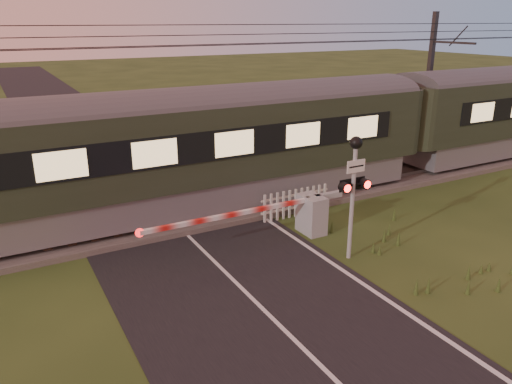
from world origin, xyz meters
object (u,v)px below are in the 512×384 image
crossing_signal (354,176)px  catenary_mast (430,82)px  boom_gate (305,214)px  picket_fence (296,203)px  train (399,123)px

crossing_signal → catenary_mast: catenary_mast is taller
boom_gate → catenary_mast: catenary_mast is taller
picket_fence → train: bearing=17.0°
train → boom_gate: (-6.75, -3.23, -1.58)m
crossing_signal → picket_fence: 3.80m
picket_fence → catenary_mast: 11.34m
train → boom_gate: size_ratio=6.43×
picket_fence → catenary_mast: bearing=22.1°
boom_gate → picket_fence: bearing=67.9°
picket_fence → catenary_mast: (10.14, 4.12, 2.96)m
crossing_signal → train: bearing=38.2°
boom_gate → train: bearing=25.6°
boom_gate → picket_fence: 1.46m
train → boom_gate: train is taller
catenary_mast → crossing_signal: bearing=-144.8°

